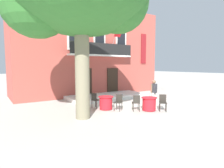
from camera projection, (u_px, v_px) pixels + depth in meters
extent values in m
plane|color=beige|center=(134.00, 107.00, 11.63)|extent=(120.00, 120.00, 0.00)
cube|color=#B24C42|center=(88.00, 52.00, 17.30)|extent=(13.00, 4.00, 7.50)
cube|color=#332319|center=(86.00, 83.00, 15.15)|extent=(1.10, 0.08, 2.30)
cube|color=#332319|center=(113.00, 81.00, 16.59)|extent=(1.10, 0.08, 2.30)
cube|color=silver|center=(74.00, 37.00, 14.31)|extent=(1.10, 0.08, 1.90)
cube|color=black|center=(74.00, 37.00, 14.29)|extent=(0.84, 0.04, 1.60)
cube|color=silver|center=(99.00, 39.00, 15.53)|extent=(1.10, 0.08, 1.90)
cube|color=black|center=(100.00, 39.00, 15.51)|extent=(0.84, 0.04, 1.60)
cube|color=silver|center=(121.00, 41.00, 16.75)|extent=(1.10, 0.08, 1.90)
cube|color=black|center=(121.00, 41.00, 16.73)|extent=(0.84, 0.04, 1.60)
cube|color=silver|center=(101.00, 55.00, 15.42)|extent=(5.60, 0.65, 0.12)
cube|color=black|center=(103.00, 49.00, 15.13)|extent=(5.60, 0.06, 0.90)
cylinder|color=#B2B2B7|center=(89.00, 36.00, 14.48)|extent=(0.04, 0.95, 1.33)
cube|color=yellow|center=(92.00, 31.00, 14.08)|extent=(0.60, 0.29, 0.38)
cylinder|color=#B2B2B7|center=(115.00, 39.00, 15.81)|extent=(0.04, 0.95, 1.33)
cube|color=red|center=(118.00, 34.00, 15.41)|extent=(0.60, 0.29, 0.38)
cylinder|color=#47423D|center=(75.00, 52.00, 14.15)|extent=(0.29, 0.29, 0.23)
ellipsoid|color=#2D7533|center=(75.00, 49.00, 14.13)|extent=(0.38, 0.38, 0.28)
cylinder|color=#47423D|center=(93.00, 52.00, 15.00)|extent=(0.27, 0.27, 0.32)
ellipsoid|color=#38843D|center=(93.00, 48.00, 14.96)|extent=(0.35, 0.35, 0.39)
cylinder|color=#995638|center=(109.00, 53.00, 15.85)|extent=(0.31, 0.31, 0.33)
ellipsoid|color=#38843D|center=(109.00, 50.00, 15.82)|extent=(0.41, 0.41, 0.25)
cylinder|color=slate|center=(124.00, 54.00, 16.70)|extent=(0.27, 0.27, 0.31)
ellipsoid|color=#38843D|center=(124.00, 50.00, 16.67)|extent=(0.36, 0.36, 0.27)
cube|color=maroon|center=(144.00, 49.00, 18.27)|extent=(0.60, 0.06, 2.80)
cube|color=silver|center=(108.00, 96.00, 14.93)|extent=(6.27, 2.58, 0.25)
cylinder|color=#7F755B|center=(82.00, 76.00, 8.94)|extent=(0.67, 0.67, 4.03)
sphere|color=#33702D|center=(37.00, 1.00, 8.31)|extent=(3.21, 3.21, 3.21)
sphere|color=#33702D|center=(118.00, 3.00, 8.97)|extent=(2.88, 2.88, 2.88)
cylinder|color=red|center=(106.00, 103.00, 10.92)|extent=(0.74, 0.74, 0.68)
cylinder|color=red|center=(106.00, 97.00, 10.88)|extent=(0.86, 0.86, 0.04)
cylinder|color=#2D2823|center=(106.00, 109.00, 10.95)|extent=(0.44, 0.44, 0.03)
cylinder|color=#2D2823|center=(120.00, 108.00, 10.40)|extent=(0.04, 0.04, 0.45)
cylinder|color=#2D2823|center=(114.00, 107.00, 10.54)|extent=(0.04, 0.04, 0.45)
cylinder|color=#2D2823|center=(122.00, 106.00, 10.71)|extent=(0.04, 0.04, 0.45)
cylinder|color=#2D2823|center=(116.00, 106.00, 10.85)|extent=(0.04, 0.04, 0.45)
cube|color=#2D2823|center=(118.00, 102.00, 10.60)|extent=(0.55, 0.55, 0.04)
cube|color=#2D2823|center=(119.00, 98.00, 10.74)|extent=(0.24, 0.34, 0.42)
cylinder|color=#2D2823|center=(96.00, 103.00, 11.60)|extent=(0.04, 0.04, 0.45)
cylinder|color=#2D2823|center=(100.00, 104.00, 11.40)|extent=(0.04, 0.04, 0.45)
cylinder|color=#2D2823|center=(92.00, 104.00, 11.32)|extent=(0.04, 0.04, 0.45)
cylinder|color=#2D2823|center=(96.00, 105.00, 11.13)|extent=(0.04, 0.04, 0.45)
cube|color=#2D2823|center=(96.00, 100.00, 11.34)|extent=(0.52, 0.52, 0.04)
cube|color=#2D2823|center=(94.00, 97.00, 11.17)|extent=(0.17, 0.37, 0.42)
cylinder|color=red|center=(149.00, 104.00, 10.63)|extent=(0.74, 0.74, 0.68)
cylinder|color=red|center=(149.00, 98.00, 10.59)|extent=(0.86, 0.86, 0.04)
cylinder|color=#2D2823|center=(149.00, 110.00, 10.66)|extent=(0.44, 0.44, 0.03)
cylinder|color=#2D2823|center=(132.00, 106.00, 10.73)|extent=(0.04, 0.04, 0.45)
cylinder|color=#2D2823|center=(138.00, 106.00, 10.76)|extent=(0.04, 0.04, 0.45)
cylinder|color=#2D2823|center=(133.00, 108.00, 10.40)|extent=(0.04, 0.04, 0.45)
cylinder|color=#2D2823|center=(140.00, 108.00, 10.42)|extent=(0.04, 0.04, 0.45)
cube|color=#2D2823|center=(136.00, 103.00, 10.56)|extent=(0.54, 0.54, 0.04)
cube|color=#2D2823|center=(137.00, 99.00, 10.35)|extent=(0.35, 0.22, 0.42)
cylinder|color=#2D2823|center=(166.00, 108.00, 10.32)|extent=(0.04, 0.04, 0.45)
cylinder|color=#2D2823|center=(160.00, 108.00, 10.38)|extent=(0.04, 0.04, 0.45)
cylinder|color=#2D2823|center=(166.00, 107.00, 10.66)|extent=(0.04, 0.04, 0.45)
cylinder|color=#2D2823|center=(159.00, 106.00, 10.71)|extent=(0.04, 0.04, 0.45)
cube|color=#2D2823|center=(163.00, 103.00, 10.49)|extent=(0.57, 0.57, 0.04)
cube|color=#2D2823|center=(163.00, 98.00, 10.65)|extent=(0.30, 0.29, 0.42)
cylinder|color=silver|center=(153.00, 99.00, 11.88)|extent=(0.14, 0.14, 0.83)
cylinder|color=silver|center=(155.00, 99.00, 11.98)|extent=(0.14, 0.14, 0.83)
cube|color=#2D2D33|center=(154.00, 88.00, 11.86)|extent=(0.32, 0.39, 0.56)
sphere|color=brown|center=(154.00, 82.00, 11.82)|extent=(0.22, 0.22, 0.22)
cylinder|color=brown|center=(151.00, 88.00, 11.74)|extent=(0.09, 0.09, 0.52)
cylinder|color=brown|center=(156.00, 88.00, 11.98)|extent=(0.09, 0.09, 0.52)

